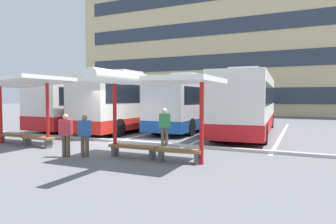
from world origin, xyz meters
The scene contains 21 objects.
ground_plane centered at (0.00, 0.00, 0.00)m, with size 160.00×160.00×0.00m, color slate.
terminal_building centered at (0.03, 31.72, 10.65)m, with size 44.08×12.97×24.05m.
coach_bus_0 centered at (-5.19, 6.06, 1.69)m, with size 2.70×10.62×3.65m.
coach_bus_1 centered at (-1.85, 5.92, 1.80)m, with size 2.77×10.36×3.81m.
coach_bus_2 centered at (1.58, 7.98, 1.72)m, with size 2.61×10.56×3.67m.
coach_bus_3 centered at (5.34, 6.92, 1.76)m, with size 3.20×11.37×3.76m.
lane_stripe_0 centered at (-7.27, 7.35, 0.00)m, with size 0.16×14.00×0.01m, color white.
lane_stripe_1 centered at (-3.63, 7.35, 0.00)m, with size 0.16×14.00×0.01m, color white.
lane_stripe_2 centered at (0.00, 7.35, 0.00)m, with size 0.16×14.00×0.01m, color white.
lane_stripe_3 centered at (3.63, 7.35, 0.00)m, with size 0.16×14.00×0.01m, color white.
lane_stripe_4 centered at (7.27, 7.35, 0.00)m, with size 0.16×14.00×0.01m, color white.
waiting_shelter_0 centered at (-3.13, -2.07, 2.79)m, with size 3.98×5.16×3.06m.
bench_0 centered at (-4.03, -1.60, 0.34)m, with size 1.97×0.52×0.45m.
bench_1 centered at (-2.23, -1.82, 0.33)m, with size 1.64×0.48×0.45m.
waiting_shelter_1 centered at (3.70, -2.38, 2.69)m, with size 4.34×4.81×2.90m.
bench_2 centered at (2.80, -2.09, 0.34)m, with size 1.85×0.46×0.45m.
bench_3 centered at (4.60, -2.16, 0.33)m, with size 1.58×0.57×0.45m.
platform_kerb centered at (0.00, 0.76, 0.06)m, with size 44.00×0.24×0.12m, color #ADADA8.
waiting_passenger_0 centered at (0.52, -3.01, 0.89)m, with size 0.50×0.34×1.57m.
waiting_passenger_1 centered at (2.79, 0.59, 0.97)m, with size 0.53×0.43×1.68m.
waiting_passenger_2 centered at (1.13, -2.71, 0.87)m, with size 0.49×0.42×1.54m.
Camera 1 is at (8.32, -11.25, 2.18)m, focal length 31.82 mm.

